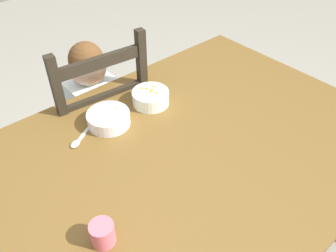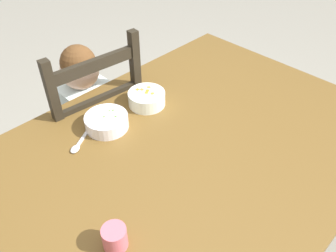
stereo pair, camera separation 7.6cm
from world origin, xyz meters
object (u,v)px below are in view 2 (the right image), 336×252
at_px(dining_table, 189,161).
at_px(drinking_cup, 115,238).
at_px(spoon, 78,145).
at_px(child_figure, 90,110).
at_px(bowl_of_carrots, 147,98).
at_px(dining_chair, 93,135).
at_px(bowl_of_peas, 107,121).

xyz_separation_m(dining_table, drinking_cup, (-0.44, -0.13, 0.12)).
distance_m(dining_table, spoon, 0.42).
height_order(dining_table, child_figure, child_figure).
bearing_deg(dining_table, bowl_of_carrots, 78.68).
distance_m(dining_chair, child_figure, 0.16).
xyz_separation_m(bowl_of_carrots, drinking_cup, (-0.50, -0.42, 0.00)).
relative_size(dining_table, child_figure, 1.62).
bearing_deg(spoon, dining_table, -44.06).
relative_size(dining_table, spoon, 11.76).
height_order(child_figure, drinking_cup, child_figure).
height_order(child_figure, bowl_of_carrots, child_figure).
height_order(spoon, drinking_cup, drinking_cup).
distance_m(dining_chair, bowl_of_peas, 0.44).
height_order(dining_table, drinking_cup, drinking_cup).
distance_m(dining_table, dining_chair, 0.62).
distance_m(bowl_of_peas, drinking_cup, 0.51).
relative_size(dining_table, drinking_cup, 21.30).
relative_size(dining_table, dining_chair, 1.50).
height_order(dining_chair, spoon, dining_chair).
distance_m(dining_table, bowl_of_peas, 0.35).
relative_size(dining_chair, drinking_cup, 14.19).
height_order(dining_chair, child_figure, dining_chair).
xyz_separation_m(dining_table, dining_chair, (-0.05, 0.59, -0.20)).
xyz_separation_m(dining_chair, spoon, (-0.24, -0.30, 0.29)).
xyz_separation_m(child_figure, drinking_cup, (-0.40, -0.71, 0.17)).
bearing_deg(bowl_of_peas, drinking_cup, -125.05).
xyz_separation_m(dining_table, child_figure, (-0.05, 0.59, -0.05)).
bearing_deg(dining_table, spoon, 135.94).
height_order(dining_table, bowl_of_peas, bowl_of_peas).
distance_m(bowl_of_carrots, drinking_cup, 0.65).
relative_size(bowl_of_peas, spoon, 1.29).
distance_m(child_figure, spoon, 0.41).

